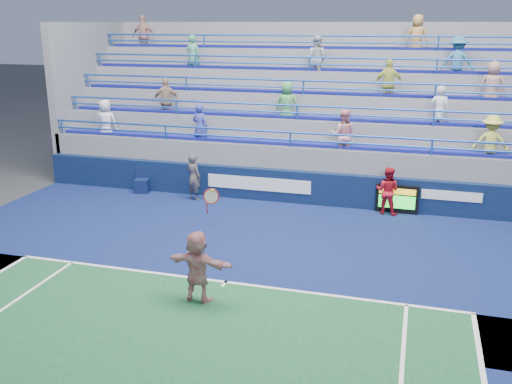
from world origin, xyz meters
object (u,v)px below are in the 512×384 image
(serve_speed_board, at_px, (397,199))
(ball_girl, at_px, (387,191))
(line_judge, at_px, (194,177))
(tennis_player, at_px, (198,267))
(judge_chair, at_px, (142,185))

(serve_speed_board, distance_m, ball_girl, 0.46)
(line_judge, height_order, ball_girl, line_judge)
(serve_speed_board, height_order, ball_girl, ball_girl)
(serve_speed_board, bearing_deg, line_judge, -176.36)
(ball_girl, bearing_deg, tennis_player, 75.06)
(serve_speed_board, relative_size, ball_girl, 0.88)
(line_judge, xyz_separation_m, ball_girl, (6.43, 0.26, -0.04))
(serve_speed_board, bearing_deg, tennis_player, -117.78)
(judge_chair, xyz_separation_m, ball_girl, (8.52, -0.02, 0.48))
(serve_speed_board, height_order, tennis_player, tennis_player)
(judge_chair, relative_size, tennis_player, 0.34)
(judge_chair, distance_m, tennis_player, 8.74)
(serve_speed_board, xyz_separation_m, ball_girl, (-0.31, -0.17, 0.30))
(line_judge, bearing_deg, tennis_player, 136.04)
(serve_speed_board, distance_m, tennis_player, 8.28)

